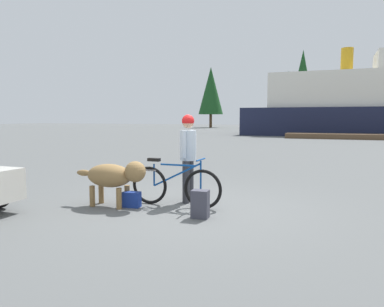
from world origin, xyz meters
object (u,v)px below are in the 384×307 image
(person_cyclist, at_px, (188,150))
(dog, at_px, (114,176))
(bicycle, at_px, (175,186))
(ferry_boat, at_px, (381,105))
(handbag_pannier, at_px, (132,199))
(backpack, at_px, (200,204))

(person_cyclist, height_order, dog, person_cyclist)
(bicycle, distance_m, ferry_boat, 32.53)
(handbag_pannier, bearing_deg, person_cyclist, 43.35)
(ferry_boat, bearing_deg, dog, -103.58)
(person_cyclist, relative_size, handbag_pannier, 5.37)
(bicycle, height_order, handbag_pannier, bicycle)
(backpack, distance_m, handbag_pannier, 1.46)
(dog, distance_m, ferry_boat, 33.16)
(bicycle, relative_size, dog, 1.22)
(person_cyclist, xyz_separation_m, ferry_boat, (6.62, 31.31, 1.79))
(handbag_pannier, distance_m, ferry_boat, 33.05)
(person_cyclist, distance_m, dog, 1.50)
(handbag_pannier, bearing_deg, bicycle, 25.77)
(person_cyclist, height_order, backpack, person_cyclist)
(handbag_pannier, xyz_separation_m, ferry_boat, (7.44, 32.08, 2.68))
(person_cyclist, height_order, ferry_boat, ferry_boat)
(person_cyclist, relative_size, ferry_boat, 0.07)
(handbag_pannier, bearing_deg, dog, -166.26)
(person_cyclist, distance_m, backpack, 1.43)
(backpack, distance_m, ferry_boat, 32.97)
(person_cyclist, relative_size, dog, 1.16)
(bicycle, height_order, person_cyclist, person_cyclist)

